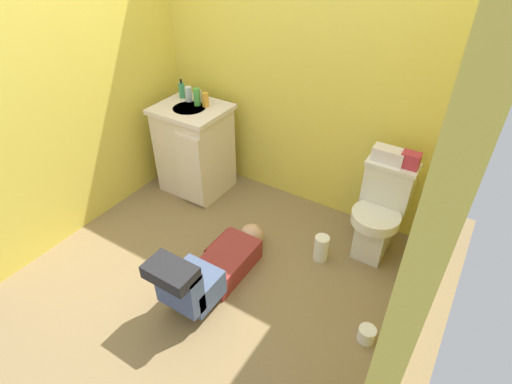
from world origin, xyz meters
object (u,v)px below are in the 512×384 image
at_px(paper_towel_roll, 321,248).
at_px(toilet_paper_roll, 367,334).
at_px(toilet, 380,212).
at_px(soap_dispenser, 182,90).
at_px(tissue_box, 389,155).
at_px(bottle_white, 198,94).
at_px(bottle_green, 197,97).
at_px(toiletry_bag, 410,160).
at_px(faucet, 201,96).
at_px(bottle_clear, 189,94).
at_px(vanity_cabinet, 195,149).
at_px(person_plumber, 211,269).
at_px(bottle_amber, 205,100).

height_order(paper_towel_roll, toilet_paper_roll, paper_towel_roll).
relative_size(toilet, soap_dispenser, 4.52).
bearing_deg(tissue_box, bottle_white, 179.96).
xyz_separation_m(bottle_green, paper_towel_roll, (1.38, -0.32, -0.79)).
distance_m(toiletry_bag, bottle_white, 1.85).
height_order(faucet, bottle_white, bottle_white).
xyz_separation_m(toiletry_bag, bottle_clear, (-1.90, -0.06, 0.08)).
relative_size(tissue_box, bottle_clear, 1.72).
xyz_separation_m(bottle_green, toilet_paper_roll, (1.92, -0.82, -0.84)).
bearing_deg(toiletry_bag, soap_dispenser, -179.21).
relative_size(vanity_cabinet, bottle_white, 7.62).
xyz_separation_m(bottle_clear, bottle_white, (0.05, 0.06, -0.01)).
distance_m(toiletry_bag, paper_towel_roll, 0.91).
bearing_deg(paper_towel_roll, person_plumber, -128.94).
height_order(toiletry_bag, bottle_amber, bottle_amber).
bearing_deg(paper_towel_roll, toiletry_bag, 45.35).
height_order(vanity_cabinet, toilet_paper_roll, vanity_cabinet).
relative_size(faucet, bottle_white, 0.93).
bearing_deg(bottle_amber, tissue_box, 2.53).
relative_size(bottle_clear, paper_towel_roll, 0.60).
xyz_separation_m(toilet, toiletry_bag, (0.10, 0.09, 0.44)).
xyz_separation_m(tissue_box, toiletry_bag, (0.15, 0.00, 0.01)).
distance_m(faucet, soap_dispenser, 0.19).
bearing_deg(vanity_cabinet, person_plumber, -46.79).
bearing_deg(bottle_amber, soap_dispenser, 171.97).
bearing_deg(vanity_cabinet, toilet, 2.13).
relative_size(vanity_cabinet, bottle_green, 5.54).
xyz_separation_m(toilet, bottle_amber, (-1.60, 0.02, 0.51)).
distance_m(vanity_cabinet, toiletry_bag, 1.85).
bearing_deg(faucet, toilet_paper_roll, -24.78).
bearing_deg(toiletry_bag, person_plumber, -131.24).
height_order(bottle_green, paper_towel_roll, bottle_green).
height_order(soap_dispenser, bottle_green, soap_dispenser).
bearing_deg(vanity_cabinet, bottle_green, 72.09).
distance_m(tissue_box, bottle_green, 1.64).
bearing_deg(faucet, toilet, -2.79).
height_order(vanity_cabinet, person_plumber, vanity_cabinet).
xyz_separation_m(toilet, vanity_cabinet, (-1.70, -0.06, 0.05)).
distance_m(toilet, tissue_box, 0.44).
bearing_deg(toiletry_bag, toilet, -139.23).
distance_m(soap_dispenser, bottle_clear, 0.10).
distance_m(faucet, bottle_amber, 0.12).
xyz_separation_m(vanity_cabinet, bottle_green, (0.02, 0.07, 0.48)).
distance_m(tissue_box, bottle_amber, 1.56).
distance_m(soap_dispenser, paper_towel_roll, 1.82).
bearing_deg(soap_dispenser, paper_towel_roll, -13.49).
xyz_separation_m(bottle_white, paper_towel_roll, (1.44, -0.41, -0.77)).
xyz_separation_m(soap_dispenser, bottle_white, (0.15, 0.03, -0.01)).
bearing_deg(toiletry_bag, bottle_clear, -178.32).
bearing_deg(faucet, paper_towel_roll, -16.00).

